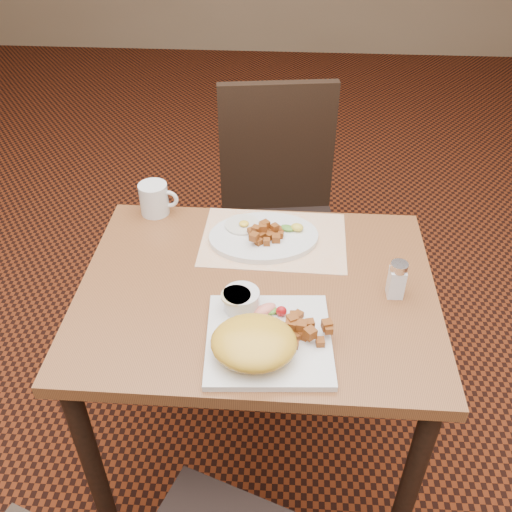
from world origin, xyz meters
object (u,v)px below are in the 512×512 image
Objects in this scene: table at (257,318)px; salt_shaker at (397,279)px; coffee_mug at (155,199)px; plate_square at (269,340)px; chair_far at (279,207)px; plate_oval at (264,237)px.

table is 9.00× the size of salt_shaker.
table is 7.80× the size of coffee_mug.
salt_shaker reaches higher than plate_square.
plate_square reaches higher than table.
chair_far is 3.19× the size of plate_oval.
plate_oval is at bearing 88.42° from table.
chair_far is 8.41× the size of coffee_mug.
plate_square is at bearing -149.16° from salt_shaker.
table is 3.21× the size of plate_square.
salt_shaker reaches higher than coffee_mug.
salt_shaker is at bearing 30.84° from plate_square.
chair_far is at bearing 87.01° from table.
table is 0.38m from salt_shaker.
plate_oval reaches higher than plate_square.
salt_shaker is at bearing -1.14° from table.
salt_shaker is at bearing -25.93° from coffee_mug.
plate_square is at bearing 82.11° from chair_far.
coffee_mug is (-0.66, 0.32, -0.00)m from salt_shaker.
chair_far is at bearing 86.44° from plate_oval.
plate_oval is 0.40m from salt_shaker.
plate_square is (0.00, -0.87, 0.22)m from chair_far.
plate_oval is 3.05× the size of salt_shaker.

